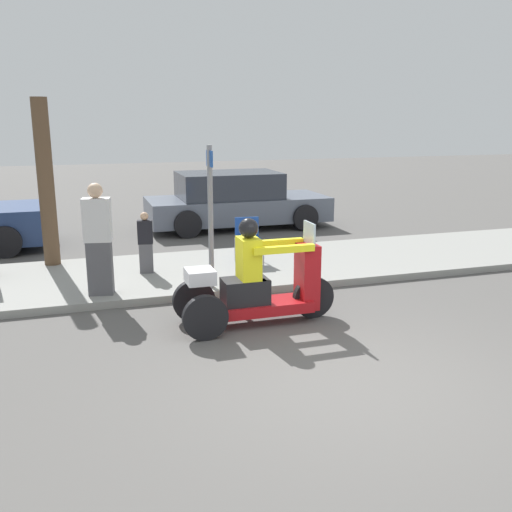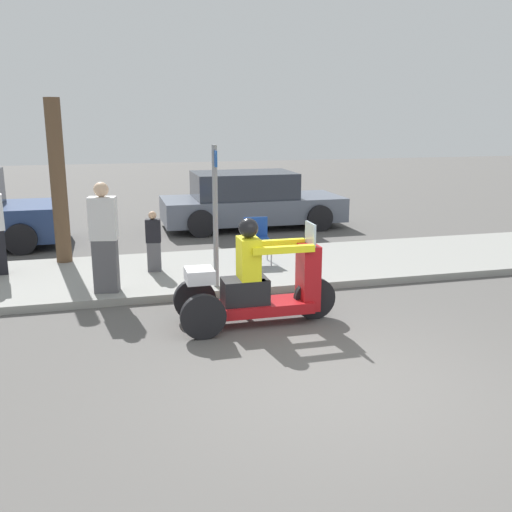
% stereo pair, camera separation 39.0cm
% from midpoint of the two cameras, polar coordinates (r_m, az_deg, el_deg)
% --- Properties ---
extents(ground_plane, '(60.00, 60.00, 0.00)m').
position_cam_midpoint_polar(ground_plane, '(6.21, 10.77, -12.55)').
color(ground_plane, '#565451').
extents(sidewalk_strip, '(28.00, 2.80, 0.12)m').
position_cam_midpoint_polar(sidewalk_strip, '(10.27, -0.12, -1.28)').
color(sidewalk_strip, gray).
rests_on(sidewalk_strip, ground).
extents(motorcycle_trike, '(2.19, 0.81, 1.45)m').
position_cam_midpoint_polar(motorcycle_trike, '(7.61, 1.55, -3.12)').
color(motorcycle_trike, black).
rests_on(motorcycle_trike, ground).
extents(spectator_end_of_line, '(0.27, 0.19, 1.05)m').
position_cam_midpoint_polar(spectator_end_of_line, '(9.89, -9.10, 1.34)').
color(spectator_end_of_line, '#515156').
rests_on(spectator_end_of_line, sidewalk_strip).
extents(spectator_near_curb, '(0.44, 0.31, 1.68)m').
position_cam_midpoint_polar(spectator_near_curb, '(8.80, -13.71, 1.58)').
color(spectator_near_curb, '#515156').
rests_on(spectator_near_curb, sidewalk_strip).
extents(folding_chair_set_back, '(0.51, 0.51, 0.82)m').
position_cam_midpoint_polar(folding_chair_set_back, '(10.38, 1.13, 2.09)').
color(folding_chair_set_back, '#A5A8AD').
rests_on(folding_chair_set_back, sidewalk_strip).
extents(parked_car_lot_left, '(4.47, 2.03, 1.39)m').
position_cam_midpoint_polar(parked_car_lot_left, '(14.34, 0.13, 5.51)').
color(parked_car_lot_left, slate).
rests_on(parked_car_lot_left, ground).
extents(tree_trunk, '(0.28, 0.28, 2.93)m').
position_cam_midpoint_polar(tree_trunk, '(10.81, -18.19, 7.04)').
color(tree_trunk, brown).
rests_on(tree_trunk, sidewalk_strip).
extents(street_sign, '(0.08, 0.36, 2.20)m').
position_cam_midpoint_polar(street_sign, '(8.75, -2.81, 4.49)').
color(street_sign, gray).
rests_on(street_sign, sidewalk_strip).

